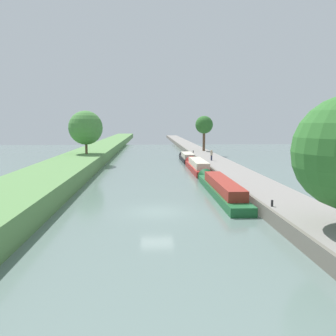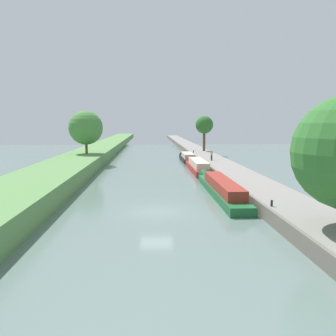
# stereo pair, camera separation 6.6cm
# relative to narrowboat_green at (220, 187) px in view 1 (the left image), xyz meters

# --- Properties ---
(ground_plane) EXTENTS (160.00, 160.00, 0.00)m
(ground_plane) POSITION_rel_narrowboat_green_xyz_m (-6.20, -6.15, -0.66)
(ground_plane) COLOR slate
(left_grassy_bank) EXTENTS (6.71, 260.00, 1.82)m
(left_grassy_bank) POSITION_rel_narrowboat_green_xyz_m (-17.27, -6.15, 0.25)
(left_grassy_bank) COLOR #5B894C
(left_grassy_bank) RESTS_ON ground_plane
(right_towpath) EXTENTS (4.37, 260.00, 0.97)m
(right_towpath) POSITION_rel_narrowboat_green_xyz_m (3.71, -6.15, -0.18)
(right_towpath) COLOR gray
(right_towpath) RESTS_ON ground_plane
(stone_quay) EXTENTS (0.25, 260.00, 1.02)m
(stone_quay) POSITION_rel_narrowboat_green_xyz_m (1.39, -6.15, -0.15)
(stone_quay) COLOR #6B665B
(stone_quay) RESTS_ON ground_plane
(narrowboat_green) EXTENTS (1.97, 16.71, 2.18)m
(narrowboat_green) POSITION_rel_narrowboat_green_xyz_m (0.00, 0.00, 0.00)
(narrowboat_green) COLOR #1E6033
(narrowboat_green) RESTS_ON ground_plane
(narrowboat_red) EXTENTS (2.09, 13.83, 2.26)m
(narrowboat_red) POSITION_rel_narrowboat_green_xyz_m (0.07, 16.12, 0.01)
(narrowboat_red) COLOR maroon
(narrowboat_red) RESTS_ON ground_plane
(narrowboat_black) EXTENTS (2.05, 10.83, 2.12)m
(narrowboat_black) POSITION_rel_narrowboat_green_xyz_m (0.03, 28.76, -0.07)
(narrowboat_black) COLOR black
(narrowboat_black) RESTS_ON ground_plane
(tree_rightbank_midnear) EXTENTS (3.63, 3.63, 7.19)m
(tree_rightbank_midnear) POSITION_rel_narrowboat_green_xyz_m (4.62, 38.22, 5.60)
(tree_rightbank_midnear) COLOR brown
(tree_rightbank_midnear) RESTS_ON right_towpath
(tree_leftbank_downstream) EXTENTS (5.41, 5.41, 6.86)m
(tree_leftbank_downstream) POSITION_rel_narrowboat_green_xyz_m (-16.83, 23.60, 5.30)
(tree_leftbank_downstream) COLOR brown
(tree_leftbank_downstream) RESTS_ON left_grassy_bank
(person_walking) EXTENTS (0.34, 0.34, 1.66)m
(person_walking) POSITION_rel_narrowboat_green_xyz_m (2.87, 20.10, 1.18)
(person_walking) COLOR #282D42
(person_walking) RESTS_ON right_towpath
(mooring_bollard_near) EXTENTS (0.16, 0.16, 0.45)m
(mooring_bollard_near) POSITION_rel_narrowboat_green_xyz_m (1.82, -8.79, 0.53)
(mooring_bollard_near) COLOR black
(mooring_bollard_near) RESTS_ON right_towpath
(mooring_bollard_far) EXTENTS (0.16, 0.16, 0.45)m
(mooring_bollard_far) POSITION_rel_narrowboat_green_xyz_m (1.82, 33.66, 0.53)
(mooring_bollard_far) COLOR black
(mooring_bollard_far) RESTS_ON right_towpath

